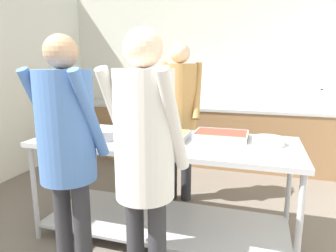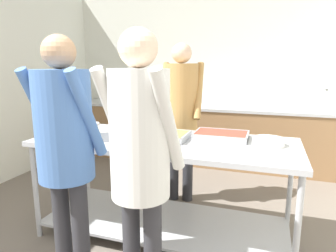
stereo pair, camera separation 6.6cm
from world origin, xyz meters
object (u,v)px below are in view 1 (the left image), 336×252
(cook_behind_counter, at_px, (180,106))
(guest_serving_left, at_px, (67,139))
(broccoli_bowl, at_px, (88,125))
(plate_stack, at_px, (268,141))
(water_bottle, at_px, (321,100))
(serving_tray_roast, at_px, (221,135))
(sauce_pan, at_px, (105,133))
(serving_tray_vegetables, at_px, (162,136))
(guest_serving_right, at_px, (145,148))

(cook_behind_counter, bearing_deg, guest_serving_left, -103.00)
(broccoli_bowl, xyz_separation_m, cook_behind_counter, (0.80, 0.54, 0.16))
(broccoli_bowl, bearing_deg, guest_serving_left, -64.69)
(plate_stack, xyz_separation_m, water_bottle, (0.71, 2.07, 0.12))
(broccoli_bowl, bearing_deg, serving_tray_roast, 0.42)
(sauce_pan, distance_m, serving_tray_roast, 1.00)
(guest_serving_left, xyz_separation_m, cook_behind_counter, (0.35, 1.49, 0.03))
(water_bottle, bearing_deg, serving_tray_vegetables, -126.48)
(guest_serving_left, bearing_deg, serving_tray_vegetables, 64.69)
(sauce_pan, distance_m, cook_behind_counter, 0.96)
(water_bottle, bearing_deg, sauce_pan, -131.98)
(serving_tray_vegetables, xyz_separation_m, plate_stack, (0.87, 0.06, 0.00))
(plate_stack, bearing_deg, serving_tray_vegetables, -175.79)
(serving_tray_vegetables, bearing_deg, guest_serving_left, -115.31)
(sauce_pan, bearing_deg, guest_serving_left, -81.70)
(guest_serving_right, height_order, water_bottle, guest_serving_right)
(cook_behind_counter, xyz_separation_m, water_bottle, (1.61, 1.44, -0.05))
(cook_behind_counter, bearing_deg, water_bottle, 41.79)
(serving_tray_vegetables, relative_size, plate_stack, 1.76)
(serving_tray_vegetables, relative_size, guest_serving_left, 0.26)
(cook_behind_counter, relative_size, water_bottle, 5.96)
(serving_tray_roast, xyz_separation_m, cook_behind_counter, (-0.51, 0.53, 0.17))
(guest_serving_left, relative_size, guest_serving_right, 1.00)
(guest_serving_left, distance_m, cook_behind_counter, 1.53)
(cook_behind_counter, bearing_deg, plate_stack, -35.03)
(serving_tray_roast, relative_size, guest_serving_left, 0.27)
(cook_behind_counter, bearing_deg, serving_tray_roast, -45.83)
(guest_serving_right, bearing_deg, sauce_pan, 131.53)
(serving_tray_vegetables, relative_size, serving_tray_roast, 0.98)
(sauce_pan, xyz_separation_m, guest_serving_left, (0.10, -0.65, 0.12))
(plate_stack, height_order, guest_serving_left, guest_serving_left)
(sauce_pan, relative_size, serving_tray_roast, 0.97)
(serving_tray_roast, height_order, guest_serving_right, guest_serving_right)
(serving_tray_roast, distance_m, guest_serving_left, 1.30)
(broccoli_bowl, distance_m, guest_serving_right, 1.48)
(guest_serving_left, bearing_deg, guest_serving_right, -9.91)
(serving_tray_roast, height_order, guest_serving_left, guest_serving_left)
(guest_serving_left, height_order, cook_behind_counter, cook_behind_counter)
(water_bottle, bearing_deg, broccoli_bowl, -140.58)
(broccoli_bowl, height_order, cook_behind_counter, cook_behind_counter)
(plate_stack, bearing_deg, guest_serving_right, -125.00)
(broccoli_bowl, height_order, sauce_pan, broccoli_bowl)
(broccoli_bowl, xyz_separation_m, plate_stack, (1.70, -0.09, -0.01))
(plate_stack, height_order, water_bottle, water_bottle)
(broccoli_bowl, height_order, serving_tray_roast, broccoli_bowl)
(broccoli_bowl, distance_m, serving_tray_vegetables, 0.84)
(broccoli_bowl, xyz_separation_m, sauce_pan, (0.36, -0.30, 0.01))
(sauce_pan, bearing_deg, serving_tray_vegetables, 17.03)
(guest_serving_left, bearing_deg, serving_tray_roast, 48.29)
(sauce_pan, distance_m, guest_serving_right, 1.02)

